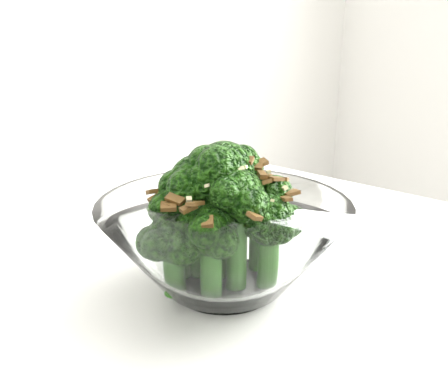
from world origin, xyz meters
name	(u,v)px	position (x,y,z in m)	size (l,w,h in m)	color
broccoli_dish	(223,234)	(0.30, -0.03, 0.80)	(0.20, 0.20, 0.13)	white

